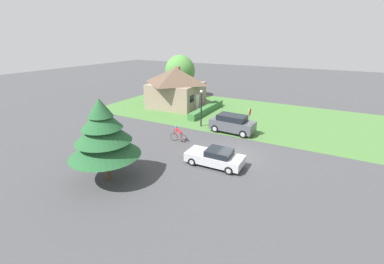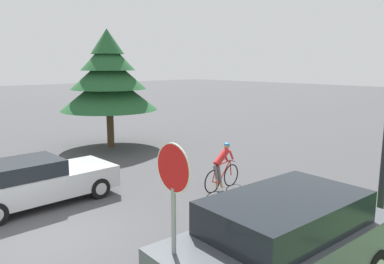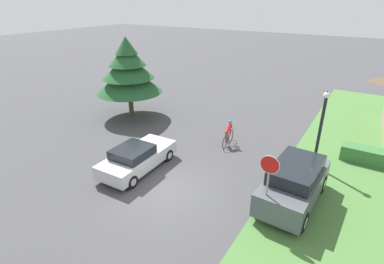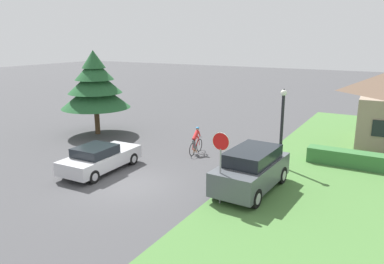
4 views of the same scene
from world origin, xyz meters
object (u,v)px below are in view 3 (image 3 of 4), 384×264
object	(u,v)px
conifer_tall_near	(128,71)
street_lamp	(321,124)
cyclist	(228,134)
parked_suv_right	(294,183)
sedan_left_lane	(137,158)
stop_sign	(268,176)

from	to	relation	value
conifer_tall_near	street_lamp	bearing A→B (deg)	-2.07
cyclist	parked_suv_right	bearing A→B (deg)	-131.03
sedan_left_lane	cyclist	size ratio (longest dim) A/B	2.54
street_lamp	cyclist	bearing A→B (deg)	-178.19
cyclist	conifer_tall_near	distance (m)	8.64
cyclist	stop_sign	size ratio (longest dim) A/B	0.58
stop_sign	street_lamp	distance (m)	5.64
stop_sign	sedan_left_lane	bearing A→B (deg)	-3.34
parked_suv_right	stop_sign	xyz separation A→B (m)	(-0.60, -1.90, 1.16)
sedan_left_lane	street_lamp	distance (m)	9.38
sedan_left_lane	street_lamp	size ratio (longest dim) A/B	1.08
parked_suv_right	stop_sign	world-z (taller)	stop_sign
parked_suv_right	stop_sign	bearing A→B (deg)	165.15
parked_suv_right	cyclist	bearing A→B (deg)	56.16
stop_sign	conifer_tall_near	distance (m)	13.80
parked_suv_right	street_lamp	bearing A→B (deg)	-0.06
stop_sign	street_lamp	size ratio (longest dim) A/B	0.73
cyclist	conifer_tall_near	size ratio (longest dim) A/B	0.30
cyclist	sedan_left_lane	bearing A→B (deg)	146.81
parked_suv_right	street_lamp	xyz separation A→B (m)	(0.19, 3.68, 1.46)
stop_sign	conifer_tall_near	size ratio (longest dim) A/B	0.52
sedan_left_lane	conifer_tall_near	distance (m)	8.28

